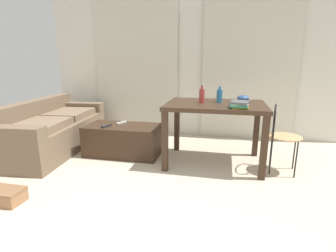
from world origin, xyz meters
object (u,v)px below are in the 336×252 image
bowl (243,98)px  bottle_far (202,96)px  coffee_table (123,140)px  tv_remote_secondary (121,123)px  bottle_near (219,96)px  book_stack (239,104)px  shoebox (6,196)px  tv_remote_primary (106,126)px  wire_chair (280,130)px  couch (52,130)px  craft_table (215,112)px

bowl → bottle_far: bearing=-155.9°
coffee_table → tv_remote_secondary: size_ratio=5.96×
tv_remote_secondary → bottle_far: bearing=18.7°
bottle_near → tv_remote_secondary: (-1.38, 0.06, -0.44)m
book_stack → shoebox: 2.55m
bottle_near → tv_remote_primary: 1.57m
wire_chair → bottle_near: bearing=164.9°
wire_chair → bowl: (-0.42, 0.33, 0.32)m
book_stack → shoebox: size_ratio=0.90×
shoebox → book_stack: bearing=29.0°
bottle_near → book_stack: size_ratio=0.69×
shoebox → coffee_table: bearing=68.3°
bottle_far → tv_remote_primary: bottle_far is taller
couch → bowl: 2.81m
tv_remote_primary → shoebox: 1.46m
coffee_table → bottle_near: (1.31, 0.05, 0.66)m
couch → bottle_far: size_ratio=9.32×
couch → tv_remote_primary: (0.95, -0.11, 0.14)m
couch → bottle_far: bearing=-0.5°
coffee_table → book_stack: book_stack is taller
coffee_table → craft_table: bearing=-1.7°
bottle_near → shoebox: bottle_near is taller
book_stack → shoebox: (-2.13, -1.18, -0.76)m
tv_remote_primary → tv_remote_secondary: tv_remote_primary is taller
bottle_far → book_stack: (0.45, -0.25, -0.05)m
book_stack → coffee_table: bearing=169.2°
bottle_near → bowl: bottle_near is taller
craft_table → bottle_far: size_ratio=5.59×
wire_chair → tv_remote_primary: size_ratio=4.90×
coffee_table → tv_remote_secondary: (-0.07, 0.11, 0.22)m
bottle_far → shoebox: 2.36m
craft_table → wire_chair: size_ratio=1.48×
wire_chair → tv_remote_secondary: 2.11m
craft_table → tv_remote_primary: 1.48m
book_stack → tv_remote_primary: 1.78m
tv_remote_primary → shoebox: size_ratio=0.52×
couch → bottle_far: (2.23, -0.02, 0.58)m
couch → craft_table: 2.44m
bottle_near → tv_remote_secondary: bearing=177.4°
wire_chair → shoebox: size_ratio=2.53×
bottle_far → tv_remote_secondary: size_ratio=1.26×
tv_remote_primary → bowl: bearing=25.7°
couch → shoebox: bearing=-69.4°
bottle_far → wire_chair: bearing=-6.3°
bottle_far → craft_table: bearing=0.5°
couch → book_stack: book_stack is taller
bottle_near → bottle_far: size_ratio=0.92×
couch → book_stack: 2.75m
craft_table → shoebox: size_ratio=3.75×
coffee_table → wire_chair: wire_chair is taller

